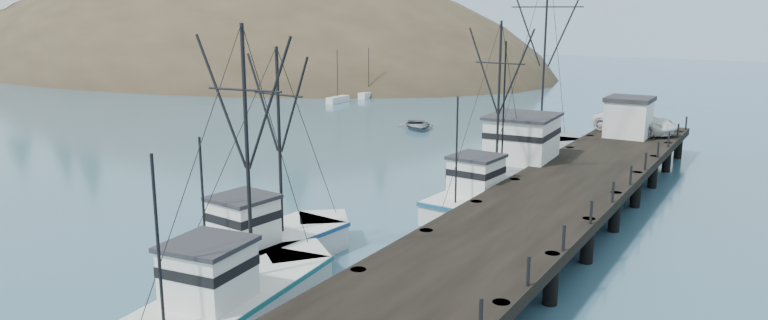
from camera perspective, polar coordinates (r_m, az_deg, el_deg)
ground at (r=31.19m, az=-21.20°, el=-8.52°), size 400.00×400.00×0.00m
pier at (r=35.90m, az=14.71°, el=-2.54°), size 6.00×44.00×2.00m
headland at (r=138.42m, az=-14.55°, el=5.64°), size 134.80×78.00×51.00m
distant_ridge at (r=188.21m, az=27.24°, el=7.74°), size 360.00×40.00×26.00m
distant_ridge_far at (r=212.44m, az=13.89°, el=9.11°), size 180.00×25.00×18.00m
moored_sailboats at (r=93.64m, az=-2.67°, el=6.00°), size 21.13×19.52×6.35m
trawler_near at (r=25.09m, az=-12.14°, el=-11.05°), size 4.37×10.40×10.61m
trawler_mid at (r=29.96m, az=-9.61°, el=-7.02°), size 3.95×9.44×9.57m
trawler_far at (r=37.67m, az=8.62°, el=-2.94°), size 3.90×10.14×10.50m
work_vessel at (r=44.39m, az=12.23°, el=-0.21°), size 5.93×17.35×14.26m
pier_shed at (r=50.86m, az=19.72°, el=3.43°), size 3.00×3.20×2.80m
pickup_truck at (r=52.69m, az=20.25°, el=3.02°), size 6.51×4.56×1.65m
motorboat at (r=63.25m, az=2.81°, el=2.62°), size 5.58×5.91×1.00m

